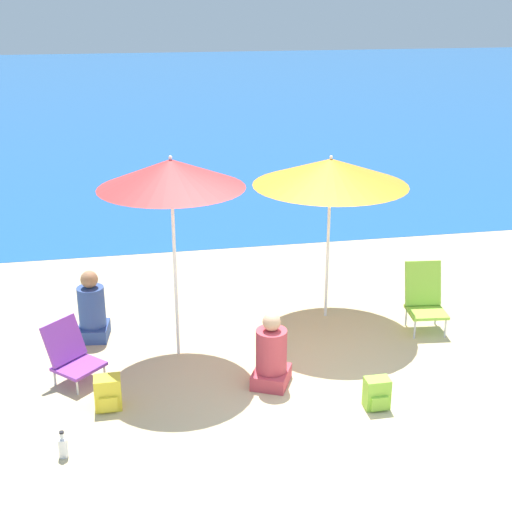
{
  "coord_description": "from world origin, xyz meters",
  "views": [
    {
      "loc": [
        -1.9,
        -5.76,
        3.88
      ],
      "look_at": [
        -0.43,
        1.86,
        1.0
      ],
      "focal_mm": 50.0,
      "sensor_mm": 36.0,
      "label": 1
    }
  ],
  "objects_px": {
    "beach_umbrella_red": "(171,174)",
    "water_bottle": "(63,447)",
    "beach_chair_purple": "(71,353)",
    "person_seated_far": "(271,356)",
    "beach_umbrella_orange": "(331,172)",
    "beach_chair_lime": "(424,297)",
    "person_seated_near": "(92,311)",
    "backpack_lime": "(377,394)",
    "backpack_yellow": "(108,393)"
  },
  "relations": [
    {
      "from": "person_seated_near",
      "to": "person_seated_far",
      "type": "bearing_deg",
      "value": -30.55
    },
    {
      "from": "beach_umbrella_red",
      "to": "water_bottle",
      "type": "bearing_deg",
      "value": -124.01
    },
    {
      "from": "beach_chair_purple",
      "to": "backpack_yellow",
      "type": "relative_size",
      "value": 1.98
    },
    {
      "from": "beach_umbrella_red",
      "to": "water_bottle",
      "type": "distance_m",
      "value": 2.9
    },
    {
      "from": "beach_chair_lime",
      "to": "person_seated_far",
      "type": "height_order",
      "value": "same"
    },
    {
      "from": "person_seated_near",
      "to": "backpack_yellow",
      "type": "relative_size",
      "value": 2.51
    },
    {
      "from": "person_seated_far",
      "to": "backpack_lime",
      "type": "height_order",
      "value": "person_seated_far"
    },
    {
      "from": "beach_umbrella_orange",
      "to": "backpack_lime",
      "type": "height_order",
      "value": "beach_umbrella_orange"
    },
    {
      "from": "beach_umbrella_red",
      "to": "beach_chair_lime",
      "type": "height_order",
      "value": "beach_umbrella_red"
    },
    {
      "from": "beach_chair_purple",
      "to": "person_seated_near",
      "type": "distance_m",
      "value": 0.98
    },
    {
      "from": "beach_chair_purple",
      "to": "person_seated_far",
      "type": "bearing_deg",
      "value": -57.87
    },
    {
      "from": "beach_chair_purple",
      "to": "backpack_yellow",
      "type": "bearing_deg",
      "value": -104.33
    },
    {
      "from": "beach_umbrella_red",
      "to": "person_seated_far",
      "type": "bearing_deg",
      "value": -43.83
    },
    {
      "from": "person_seated_near",
      "to": "person_seated_far",
      "type": "distance_m",
      "value": 2.36
    },
    {
      "from": "beach_chair_purple",
      "to": "beach_umbrella_red",
      "type": "bearing_deg",
      "value": -26.6
    },
    {
      "from": "person_seated_near",
      "to": "backpack_yellow",
      "type": "xyz_separation_m",
      "value": [
        0.17,
        -1.6,
        -0.18
      ]
    },
    {
      "from": "beach_umbrella_orange",
      "to": "beach_chair_lime",
      "type": "xyz_separation_m",
      "value": [
        1.08,
        -0.54,
        -1.47
      ]
    },
    {
      "from": "beach_umbrella_orange",
      "to": "person_seated_far",
      "type": "height_order",
      "value": "beach_umbrella_orange"
    },
    {
      "from": "water_bottle",
      "to": "backpack_lime",
      "type": "bearing_deg",
      "value": 4.47
    },
    {
      "from": "person_seated_near",
      "to": "person_seated_far",
      "type": "relative_size",
      "value": 1.05
    },
    {
      "from": "beach_chair_lime",
      "to": "backpack_lime",
      "type": "height_order",
      "value": "beach_chair_lime"
    },
    {
      "from": "beach_umbrella_orange",
      "to": "beach_chair_purple",
      "type": "distance_m",
      "value": 3.61
    },
    {
      "from": "backpack_yellow",
      "to": "person_seated_near",
      "type": "bearing_deg",
      "value": 96.21
    },
    {
      "from": "beach_chair_lime",
      "to": "person_seated_far",
      "type": "bearing_deg",
      "value": -149.15
    },
    {
      "from": "person_seated_near",
      "to": "beach_umbrella_red",
      "type": "bearing_deg",
      "value": -24.17
    },
    {
      "from": "person_seated_far",
      "to": "water_bottle",
      "type": "height_order",
      "value": "person_seated_far"
    },
    {
      "from": "beach_umbrella_orange",
      "to": "person_seated_far",
      "type": "distance_m",
      "value": 2.41
    },
    {
      "from": "beach_umbrella_orange",
      "to": "backpack_lime",
      "type": "xyz_separation_m",
      "value": [
        -0.1,
        -2.16,
        -1.72
      ]
    },
    {
      "from": "person_seated_far",
      "to": "backpack_yellow",
      "type": "bearing_deg",
      "value": -149.3
    },
    {
      "from": "beach_umbrella_red",
      "to": "beach_umbrella_orange",
      "type": "bearing_deg",
      "value": 18.75
    },
    {
      "from": "person_seated_far",
      "to": "beach_chair_purple",
      "type": "bearing_deg",
      "value": -167.91
    },
    {
      "from": "beach_chair_lime",
      "to": "person_seated_near",
      "type": "height_order",
      "value": "person_seated_near"
    },
    {
      "from": "beach_umbrella_red",
      "to": "person_seated_near",
      "type": "distance_m",
      "value": 2.08
    },
    {
      "from": "person_seated_far",
      "to": "beach_chair_lime",
      "type": "bearing_deg",
      "value": 50.37
    },
    {
      "from": "backpack_lime",
      "to": "water_bottle",
      "type": "xyz_separation_m",
      "value": [
        -3.01,
        -0.23,
        -0.05
      ]
    },
    {
      "from": "beach_umbrella_orange",
      "to": "beach_chair_purple",
      "type": "bearing_deg",
      "value": -161.63
    },
    {
      "from": "beach_chair_lime",
      "to": "beach_chair_purple",
      "type": "height_order",
      "value": "beach_chair_lime"
    },
    {
      "from": "beach_umbrella_red",
      "to": "backpack_yellow",
      "type": "bearing_deg",
      "value": -127.7
    },
    {
      "from": "beach_chair_lime",
      "to": "beach_chair_purple",
      "type": "relative_size",
      "value": 1.21
    },
    {
      "from": "beach_umbrella_red",
      "to": "beach_chair_purple",
      "type": "bearing_deg",
      "value": -162.27
    },
    {
      "from": "beach_chair_purple",
      "to": "person_seated_far",
      "type": "height_order",
      "value": "person_seated_far"
    },
    {
      "from": "beach_umbrella_red",
      "to": "backpack_lime",
      "type": "height_order",
      "value": "beach_umbrella_red"
    },
    {
      "from": "beach_umbrella_red",
      "to": "person_seated_near",
      "type": "xyz_separation_m",
      "value": [
        -0.96,
        0.59,
        -1.75
      ]
    },
    {
      "from": "backpack_lime",
      "to": "beach_umbrella_red",
      "type": "bearing_deg",
      "value": 140.51
    },
    {
      "from": "beach_chair_lime",
      "to": "person_seated_near",
      "type": "distance_m",
      "value": 4.0
    },
    {
      "from": "beach_chair_lime",
      "to": "person_seated_far",
      "type": "xyz_separation_m",
      "value": [
        -2.11,
        -0.97,
        -0.08
      ]
    },
    {
      "from": "beach_umbrella_orange",
      "to": "beach_chair_lime",
      "type": "relative_size",
      "value": 2.56
    },
    {
      "from": "beach_chair_lime",
      "to": "person_seated_far",
      "type": "relative_size",
      "value": 1.0
    },
    {
      "from": "beach_chair_purple",
      "to": "person_seated_near",
      "type": "relative_size",
      "value": 0.79
    },
    {
      "from": "beach_chair_purple",
      "to": "water_bottle",
      "type": "relative_size",
      "value": 2.59
    }
  ]
}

